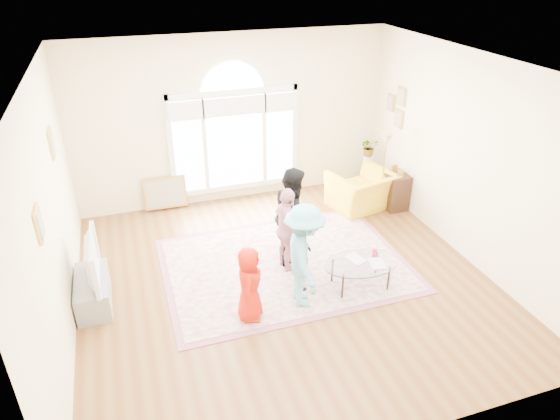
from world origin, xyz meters
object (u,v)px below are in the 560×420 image
object	(u,v)px
coffee_table	(361,264)
armchair	(361,191)
area_rug	(285,265)
tv_console	(93,291)
television	(87,260)

from	to	relation	value
coffee_table	armchair	world-z (taller)	armchair
area_rug	tv_console	size ratio (longest dim) A/B	3.60
area_rug	coffee_table	xyz separation A→B (m)	(0.88, -0.87, 0.39)
television	tv_console	bearing A→B (deg)	180.00
armchair	coffee_table	bearing A→B (deg)	49.76
area_rug	television	distance (m)	2.96
tv_console	armchair	size ratio (longest dim) A/B	0.89
area_rug	armchair	world-z (taller)	armchair
area_rug	armchair	xyz separation A→B (m)	(2.03, 1.41, 0.35)
area_rug	television	bearing A→B (deg)	-178.91
tv_console	television	bearing A→B (deg)	-0.00
area_rug	tv_console	bearing A→B (deg)	-178.91
area_rug	armchair	distance (m)	2.50
area_rug	tv_console	distance (m)	2.89
television	coffee_table	size ratio (longest dim) A/B	0.93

